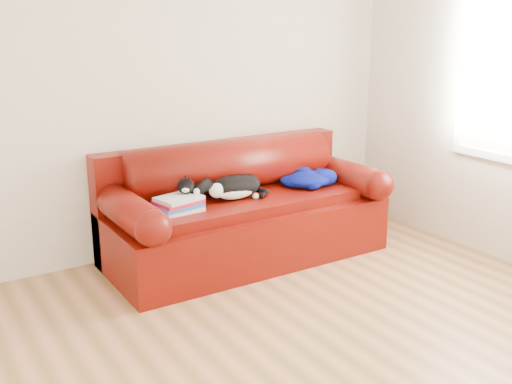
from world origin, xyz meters
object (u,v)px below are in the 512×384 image
Objects in this scene: book_stack at (178,204)px; blanket at (309,178)px; cat at (234,188)px; sofa_base at (246,228)px.

blanket reaches higher than book_stack.
cat is at bearing -179.94° from blanket.
cat reaches higher than sofa_base.
book_stack is 0.75× the size of blanket.
cat is at bearing 5.52° from book_stack.
blanket is at bearing -3.65° from sofa_base.
cat is (-0.12, -0.04, 0.35)m from sofa_base.
sofa_base is 4.69× the size of blanket.
sofa_base is 6.29× the size of book_stack.
cat is at bearing -163.21° from sofa_base.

